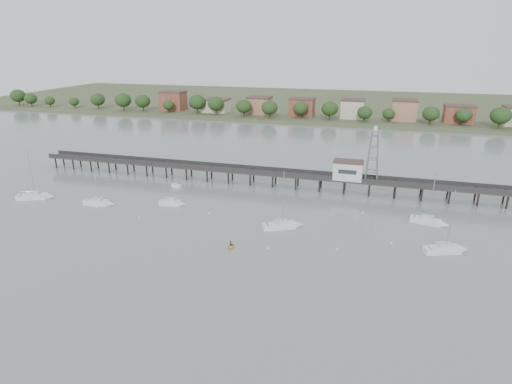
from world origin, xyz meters
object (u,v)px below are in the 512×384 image
(sailboat_d, at_px, (451,249))
(pier, at_px, (263,173))
(white_tender, at_px, (176,186))
(lattice_tower, at_px, (373,156))
(sailboat_c, at_px, (287,225))
(sailboat_f, at_px, (40,196))
(sailboat_a, at_px, (102,203))
(yellow_dinghy, at_px, (231,247))
(sailboat_b, at_px, (174,203))
(sailboat_e, at_px, (433,222))

(sailboat_d, bearing_deg, pier, 125.30)
(sailboat_d, height_order, white_tender, sailboat_d)
(lattice_tower, height_order, sailboat_c, lattice_tower)
(sailboat_f, relative_size, white_tender, 4.11)
(sailboat_f, bearing_deg, sailboat_a, -22.49)
(sailboat_f, xyz_separation_m, yellow_dinghy, (60.64, -13.74, -0.63))
(sailboat_b, xyz_separation_m, sailboat_f, (-38.17, -5.46, -0.02))
(white_tender, bearing_deg, yellow_dinghy, -28.18)
(pier, xyz_separation_m, lattice_tower, (31.50, 0.00, 7.31))
(sailboat_c, relative_size, sailboat_e, 1.11)
(sailboat_c, height_order, yellow_dinghy, sailboat_c)
(sailboat_a, distance_m, sailboat_e, 83.87)
(sailboat_b, bearing_deg, sailboat_a, -174.11)
(sailboat_e, bearing_deg, white_tender, -173.45)
(sailboat_a, distance_m, sailboat_f, 19.59)
(sailboat_e, height_order, sailboat_f, sailboat_f)
(sailboat_c, relative_size, yellow_dinghy, 5.89)
(lattice_tower, relative_size, yellow_dinghy, 6.23)
(lattice_tower, distance_m, white_tender, 57.61)
(lattice_tower, xyz_separation_m, yellow_dinghy, (-27.14, -42.46, -11.10))
(white_tender, distance_m, yellow_dinghy, 43.80)
(sailboat_d, relative_size, sailboat_c, 0.98)
(sailboat_d, height_order, sailboat_b, sailboat_d)
(sailboat_e, bearing_deg, sailboat_b, -161.84)
(sailboat_a, bearing_deg, yellow_dinghy, -27.08)
(pier, distance_m, sailboat_e, 50.02)
(pier, distance_m, sailboat_a, 46.53)
(sailboat_a, bearing_deg, white_tender, 48.81)
(sailboat_d, relative_size, yellow_dinghy, 5.76)
(sailboat_a, bearing_deg, sailboat_d, -10.65)
(sailboat_a, xyz_separation_m, sailboat_c, (50.38, -0.81, -0.01))
(sailboat_a, relative_size, sailboat_c, 0.87)
(sailboat_c, xyz_separation_m, white_tender, (-38.01, 19.87, -0.23))
(sailboat_d, relative_size, sailboat_a, 1.12)
(pier, xyz_separation_m, sailboat_d, (48.66, -32.07, -3.16))
(pier, bearing_deg, yellow_dinghy, -84.14)
(sailboat_e, distance_m, yellow_dinghy, 48.72)
(white_tender, bearing_deg, pier, 41.95)
(sailboat_a, height_order, yellow_dinghy, sailboat_a)
(sailboat_a, height_order, sailboat_f, sailboat_f)
(sailboat_b, height_order, sailboat_c, sailboat_c)
(sailboat_c, relative_size, sailboat_f, 0.97)
(sailboat_a, distance_m, white_tender, 22.73)
(sailboat_c, relative_size, white_tender, 4.00)
(sailboat_d, xyz_separation_m, sailboat_e, (-2.13, 14.00, 0.01))
(sailboat_b, height_order, yellow_dinghy, sailboat_b)
(sailboat_d, bearing_deg, sailboat_e, 77.33)
(pier, distance_m, sailboat_f, 63.27)
(sailboat_d, relative_size, sailboat_b, 1.31)
(white_tender, height_order, yellow_dinghy, yellow_dinghy)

